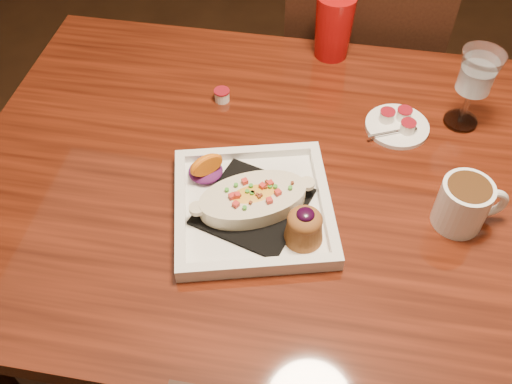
% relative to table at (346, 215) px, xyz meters
% --- Properties ---
extents(floor, '(7.00, 7.00, 0.00)m').
position_rel_table_xyz_m(floor, '(0.00, 0.00, -0.65)').
color(floor, black).
rests_on(floor, ground).
extents(table, '(1.50, 0.90, 0.75)m').
position_rel_table_xyz_m(table, '(0.00, 0.00, 0.00)').
color(table, maroon).
rests_on(table, floor).
extents(chair_far, '(0.42, 0.42, 0.93)m').
position_rel_table_xyz_m(chair_far, '(-0.00, 0.63, -0.15)').
color(chair_far, black).
rests_on(chair_far, floor).
extents(plate, '(0.34, 0.34, 0.08)m').
position_rel_table_xyz_m(plate, '(-0.16, -0.10, 0.12)').
color(plate, white).
rests_on(plate, table).
extents(coffee_mug, '(0.12, 0.09, 0.09)m').
position_rel_table_xyz_m(coffee_mug, '(0.19, -0.06, 0.15)').
color(coffee_mug, white).
rests_on(coffee_mug, table).
extents(goblet, '(0.08, 0.08, 0.17)m').
position_rel_table_xyz_m(goblet, '(0.21, 0.21, 0.22)').
color(goblet, silver).
rests_on(goblet, table).
extents(saucer, '(0.13, 0.13, 0.09)m').
position_rel_table_xyz_m(saucer, '(0.08, 0.17, 0.11)').
color(saucer, white).
rests_on(saucer, table).
extents(creamer_loose, '(0.03, 0.03, 0.03)m').
position_rel_table_xyz_m(creamer_loose, '(-0.29, 0.19, 0.11)').
color(creamer_loose, white).
rests_on(creamer_loose, table).
extents(red_tumbler, '(0.09, 0.09, 0.15)m').
position_rel_table_xyz_m(red_tumbler, '(-0.08, 0.40, 0.17)').
color(red_tumbler, '#B60D0D').
rests_on(red_tumbler, table).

